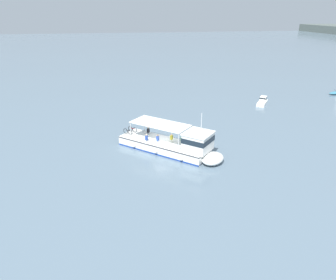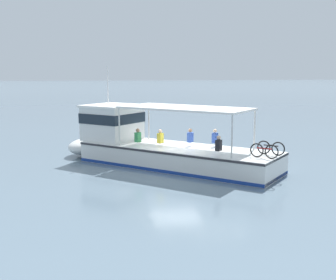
# 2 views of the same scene
# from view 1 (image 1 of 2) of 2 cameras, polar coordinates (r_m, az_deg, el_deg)

# --- Properties ---
(ground_plane) EXTENTS (400.00, 400.00, 0.00)m
(ground_plane) POSITION_cam_1_polar(r_m,az_deg,el_deg) (36.55, -0.64, -1.39)
(ground_plane) COLOR slate
(ferry_main) EXTENTS (10.89, 11.44, 5.32)m
(ferry_main) POSITION_cam_1_polar(r_m,az_deg,el_deg) (34.70, 1.41, -0.94)
(ferry_main) COLOR white
(ferry_main) RESTS_ON ground
(motorboat_far_right) EXTENTS (3.66, 3.19, 1.26)m
(motorboat_far_right) POSITION_cam_1_polar(r_m,az_deg,el_deg) (55.95, 17.12, 6.90)
(motorboat_far_right) COLOR white
(motorboat_far_right) RESTS_ON ground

